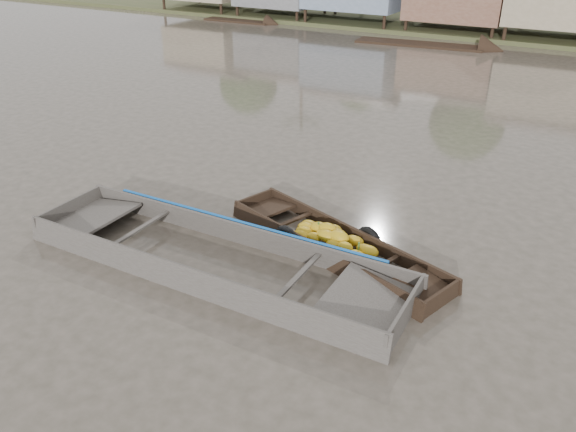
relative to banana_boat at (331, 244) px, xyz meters
The scene contains 3 objects.
ground 2.23m from the banana_boat, 119.87° to the right, with size 120.00×120.00×0.00m, color #464136.
banana_boat is the anchor object (origin of this frame).
viewer_boat 2.46m from the banana_boat, 135.33° to the right, with size 8.24×2.33×0.66m.
Camera 1 is at (5.46, -7.37, 6.17)m, focal length 35.00 mm.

